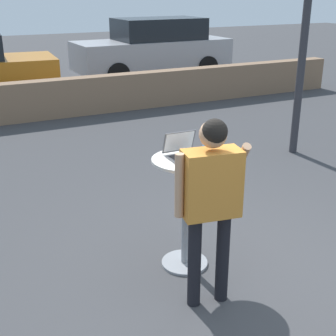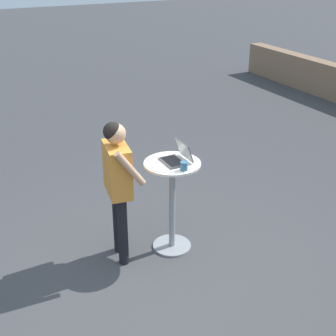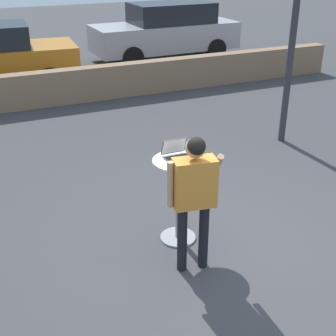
% 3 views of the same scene
% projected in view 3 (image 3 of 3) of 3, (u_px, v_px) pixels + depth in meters
% --- Properties ---
extents(ground_plane, '(50.00, 50.00, 0.00)m').
position_uv_depth(ground_plane, '(222.00, 250.00, 5.66)').
color(ground_plane, '#3D3D3F').
extents(pavement_kerb, '(13.71, 0.35, 0.77)m').
position_uv_depth(pavement_kerb, '(83.00, 85.00, 10.79)').
color(pavement_kerb, '#84664C').
rests_on(pavement_kerb, ground_plane).
extents(cafe_table, '(0.62, 0.62, 1.08)m').
position_uv_depth(cafe_table, '(178.00, 191.00, 5.59)').
color(cafe_table, gray).
rests_on(cafe_table, ground_plane).
extents(laptop, '(0.31, 0.28, 0.22)m').
position_uv_depth(laptop, '(177.00, 154.00, 5.43)').
color(laptop, '#515156').
rests_on(laptop, cafe_table).
extents(coffee_mug, '(0.11, 0.08, 0.09)m').
position_uv_depth(coffee_mug, '(195.00, 152.00, 5.48)').
color(coffee_mug, '#336084').
rests_on(coffee_mug, cafe_table).
extents(standing_person, '(0.62, 0.34, 1.61)m').
position_uv_depth(standing_person, '(194.00, 188.00, 4.91)').
color(standing_person, black).
rests_on(standing_person, ground_plane).
extents(parked_car_further_down, '(4.57, 1.88, 1.69)m').
position_uv_depth(parked_car_further_down, '(167.00, 31.00, 14.61)').
color(parked_car_further_down, '#9E9EA3').
rests_on(parked_car_further_down, ground_plane).
extents(street_lamp, '(0.32, 0.32, 3.80)m').
position_uv_depth(street_lamp, '(297.00, 0.00, 7.69)').
color(street_lamp, '#2D2D33').
rests_on(street_lamp, ground_plane).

